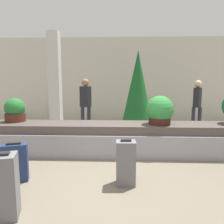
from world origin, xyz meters
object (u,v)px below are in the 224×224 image
at_px(suitcase_0, 4,187).
at_px(suitcase_3, 126,163).
at_px(decorated_tree, 138,89).
at_px(traveler_0, 197,101).
at_px(suitcase_2, 15,163).
at_px(traveler_1, 86,101).
at_px(potted_plant_1, 15,111).
at_px(pillar, 55,80).
at_px(potted_plant_2, 160,111).

xyz_separation_m(suitcase_0, suitcase_3, (1.41, 0.89, -0.04)).
xyz_separation_m(suitcase_3, decorated_tree, (0.42, 3.41, 0.98)).
relative_size(suitcase_3, traveler_0, 0.44).
bearing_deg(suitcase_2, traveler_1, 63.68).
bearing_deg(traveler_0, suitcase_0, -6.07).
relative_size(traveler_0, decorated_tree, 0.65).
bearing_deg(traveler_1, suitcase_0, -62.96).
distance_m(suitcase_2, traveler_0, 5.50).
distance_m(traveler_0, decorated_tree, 1.94).
bearing_deg(suitcase_3, potted_plant_1, 145.53).
relative_size(pillar, potted_plant_1, 5.96).
bearing_deg(pillar, potted_plant_1, -94.09).
relative_size(pillar, traveler_0, 2.00).
bearing_deg(potted_plant_2, decorated_tree, 99.36).
relative_size(suitcase_2, potted_plant_1, 1.18).
height_order(pillar, potted_plant_1, pillar).
xyz_separation_m(potted_plant_2, traveler_1, (-1.91, 2.02, 0.04)).
relative_size(potted_plant_1, decorated_tree, 0.22).
bearing_deg(suitcase_0, pillar, 83.91).
distance_m(suitcase_2, potted_plant_2, 2.93).
relative_size(traveler_0, traveler_1, 0.97).
relative_size(suitcase_0, traveler_0, 0.49).
distance_m(pillar, suitcase_3, 4.94).
relative_size(potted_plant_2, decorated_tree, 0.25).
xyz_separation_m(suitcase_2, potted_plant_1, (-0.75, 1.62, 0.60)).
distance_m(pillar, suitcase_0, 5.29).
bearing_deg(suitcase_3, suitcase_2, 178.12).
bearing_deg(decorated_tree, traveler_0, 8.87).
xyz_separation_m(suitcase_0, decorated_tree, (1.83, 4.30, 0.95)).
bearing_deg(decorated_tree, potted_plant_1, -148.88).
relative_size(suitcase_2, potted_plant_2, 1.03).
xyz_separation_m(pillar, potted_plant_2, (3.06, -2.74, -0.66)).
bearing_deg(traveler_1, potted_plant_1, -95.88).
xyz_separation_m(potted_plant_2, traveler_0, (1.56, 2.26, 0.00)).
relative_size(pillar, traveler_1, 1.94).
bearing_deg(potted_plant_1, potted_plant_2, -3.68).
height_order(pillar, suitcase_0, pillar).
relative_size(suitcase_3, traveler_1, 0.43).
xyz_separation_m(suitcase_0, traveler_0, (3.71, 4.59, 0.57)).
height_order(suitcase_0, decorated_tree, decorated_tree).
height_order(suitcase_3, traveler_0, traveler_0).
height_order(suitcase_3, potted_plant_2, potted_plant_2).
distance_m(suitcase_2, suitcase_3, 1.74).
distance_m(suitcase_2, potted_plant_1, 1.89).
distance_m(potted_plant_2, traveler_1, 2.78).
xyz_separation_m(traveler_1, decorated_tree, (1.59, -0.06, 0.34)).
distance_m(suitcase_0, suitcase_3, 1.67).
height_order(pillar, potted_plant_2, pillar).
height_order(suitcase_2, traveler_1, traveler_1).
xyz_separation_m(potted_plant_1, decorated_tree, (2.91, 1.76, 0.42)).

